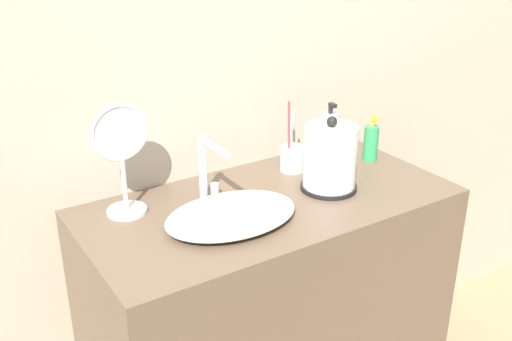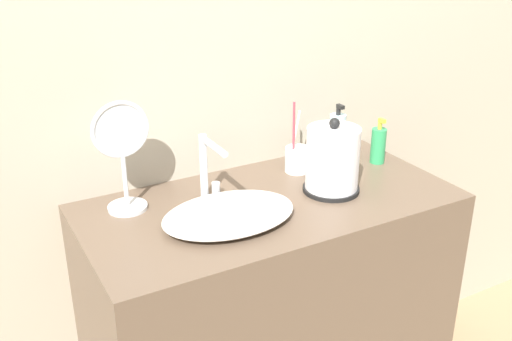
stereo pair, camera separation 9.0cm
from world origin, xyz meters
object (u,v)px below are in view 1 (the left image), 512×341
object	(u,v)px
vanity_mirror	(122,154)
lotion_bottle	(371,143)
electric_kettle	(330,160)
toothbrush_cup	(292,158)
shampoo_bottle	(329,132)
faucet	(208,166)

from	to	relation	value
vanity_mirror	lotion_bottle	bearing A→B (deg)	-5.12
electric_kettle	vanity_mirror	world-z (taller)	vanity_mirror
toothbrush_cup	electric_kettle	bearing A→B (deg)	-86.90
electric_kettle	shampoo_bottle	bearing A→B (deg)	51.04
electric_kettle	vanity_mirror	distance (m)	0.58
toothbrush_cup	shampoo_bottle	size ratio (longest dim) A/B	1.27
shampoo_bottle	faucet	bearing A→B (deg)	-167.45
faucet	shampoo_bottle	xyz separation A→B (m)	(0.51, 0.11, -0.04)
electric_kettle	shampoo_bottle	world-z (taller)	electric_kettle
toothbrush_cup	vanity_mirror	size ratio (longest dim) A/B	0.71
lotion_bottle	shampoo_bottle	xyz separation A→B (m)	(-0.07, 0.12, 0.01)
electric_kettle	faucet	bearing A→B (deg)	161.26
toothbrush_cup	shampoo_bottle	world-z (taller)	toothbrush_cup
lotion_bottle	vanity_mirror	distance (m)	0.81
faucet	shampoo_bottle	bearing A→B (deg)	12.55
toothbrush_cup	lotion_bottle	bearing A→B (deg)	-13.89
faucet	toothbrush_cup	world-z (taller)	toothbrush_cup
electric_kettle	lotion_bottle	bearing A→B (deg)	22.00
toothbrush_cup	vanity_mirror	bearing A→B (deg)	179.27
vanity_mirror	shampoo_bottle	bearing A→B (deg)	4.21
lotion_bottle	shampoo_bottle	bearing A→B (deg)	118.82
faucet	shampoo_bottle	size ratio (longest dim) A/B	1.11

